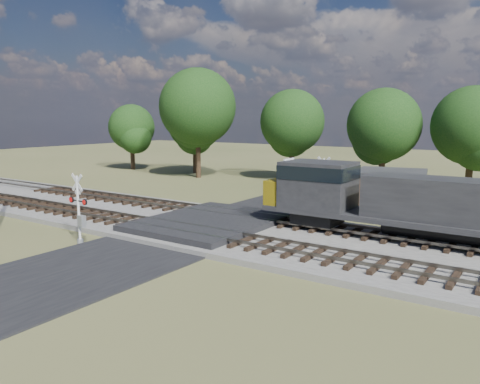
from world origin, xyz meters
The scene contains 10 objects.
ground centered at (0.00, 0.00, 0.00)m, with size 160.00×160.00×0.00m, color #4D532C.
ballast_bed centered at (10.00, 0.50, 0.15)m, with size 140.00×10.00×0.30m, color gray.
road centered at (0.00, 0.00, 0.04)m, with size 7.00×60.00×0.08m, color black.
crossing_panel centered at (0.00, 0.50, 0.32)m, with size 7.00×9.00×0.62m, color #262628.
track_near centered at (3.12, -2.00, 0.41)m, with size 140.00×2.60×0.33m.
track_far centered at (3.12, 3.00, 0.41)m, with size 140.00×2.60×0.33m.
crossing_signal_near centered at (-3.55, -6.13, 1.57)m, with size 1.52×0.33×3.76m.
crossing_signal_far centered at (3.75, 8.19, 1.67)m, with size 1.62×0.36×4.01m.
equipment_shed centered at (7.70, 10.79, 1.55)m, with size 5.27×5.27×3.06m.
treeline centered at (10.66, 20.72, 6.74)m, with size 80.45×11.03×11.97m.
Camera 1 is at (16.82, -21.33, 6.64)m, focal length 35.00 mm.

